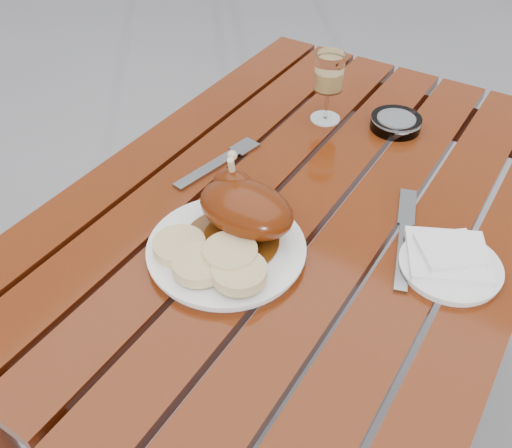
{
  "coord_description": "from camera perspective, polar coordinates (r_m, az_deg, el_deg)",
  "views": [
    {
      "loc": [
        0.36,
        -0.74,
        1.42
      ],
      "look_at": [
        -0.02,
        -0.14,
        0.78
      ],
      "focal_mm": 40.0,
      "sensor_mm": 36.0,
      "label": 1
    }
  ],
  "objects": [
    {
      "name": "bread_dumplings",
      "position": [
        0.9,
        -4.46,
        -3.48
      ],
      "size": [
        0.21,
        0.13,
        0.03
      ],
      "color": "#E4BF8B",
      "rests_on": "dinner_plate"
    },
    {
      "name": "napkin",
      "position": [
        0.97,
        18.62,
        -2.98
      ],
      "size": [
        0.17,
        0.16,
        0.01
      ],
      "primitive_type": "cube",
      "rotation": [
        0.0,
        0.0,
        0.45
      ],
      "color": "white",
      "rests_on": "side_plate"
    },
    {
      "name": "table",
      "position": [
        1.33,
        4.02,
        -10.13
      ],
      "size": [
        0.8,
        1.2,
        0.75
      ],
      "primitive_type": "cube",
      "color": "maroon",
      "rests_on": "ground"
    },
    {
      "name": "dinner_plate",
      "position": [
        0.94,
        -2.97,
        -2.6
      ],
      "size": [
        0.34,
        0.34,
        0.02
      ],
      "primitive_type": "cylinder",
      "rotation": [
        0.0,
        0.0,
        0.34
      ],
      "color": "white",
      "rests_on": "table"
    },
    {
      "name": "ground",
      "position": [
        1.64,
        3.38,
        -18.27
      ],
      "size": [
        60.0,
        60.0,
        0.0
      ],
      "primitive_type": "plane",
      "color": "slate",
      "rests_on": "ground"
    },
    {
      "name": "side_plate",
      "position": [
        0.97,
        18.84,
        -4.05
      ],
      "size": [
        0.21,
        0.21,
        0.01
      ],
      "primitive_type": "cylinder",
      "rotation": [
        0.0,
        0.0,
        -0.35
      ],
      "color": "white",
      "rests_on": "table"
    },
    {
      "name": "roast_duck",
      "position": [
        0.94,
        -1.27,
        1.72
      ],
      "size": [
        0.17,
        0.17,
        0.12
      ],
      "color": "#502709",
      "rests_on": "dinner_plate"
    },
    {
      "name": "wine_glass",
      "position": [
        1.26,
        7.21,
        13.36
      ],
      "size": [
        0.08,
        0.08,
        0.15
      ],
      "primitive_type": "cylinder",
      "rotation": [
        0.0,
        0.0,
        0.35
      ],
      "color": "#EABC6A",
      "rests_on": "table"
    },
    {
      "name": "fork",
      "position": [
        1.14,
        -4.23,
        5.86
      ],
      "size": [
        0.06,
        0.2,
        0.01
      ],
      "primitive_type": "cube",
      "rotation": [
        0.0,
        0.0,
        -0.19
      ],
      "color": "gray",
      "rests_on": "table"
    },
    {
      "name": "ashtray",
      "position": [
        1.28,
        13.8,
        9.8
      ],
      "size": [
        0.13,
        0.13,
        0.03
      ],
      "primitive_type": "cylinder",
      "rotation": [
        0.0,
        0.0,
        0.21
      ],
      "color": "#B2B7BC",
      "rests_on": "table"
    },
    {
      "name": "knife",
      "position": [
        0.99,
        14.6,
        -1.93
      ],
      "size": [
        0.09,
        0.22,
        0.01
      ],
      "primitive_type": "cube",
      "rotation": [
        0.0,
        0.0,
        0.31
      ],
      "color": "gray",
      "rests_on": "table"
    }
  ]
}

